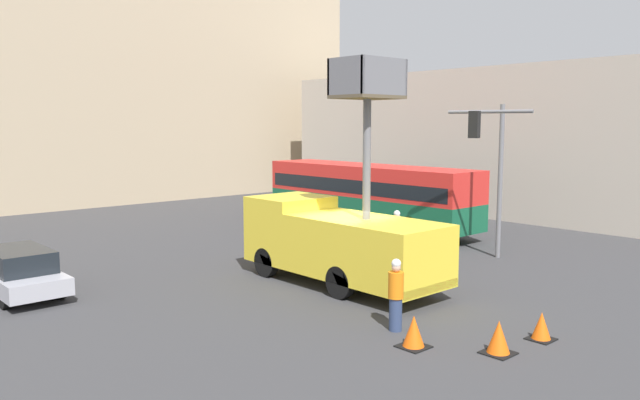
# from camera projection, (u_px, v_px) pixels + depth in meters

# --- Properties ---
(ground_plane) EXTENTS (120.00, 120.00, 0.00)m
(ground_plane) POSITION_uv_depth(u_px,v_px,m) (346.00, 285.00, 19.69)
(ground_plane) COLOR #38383A
(building_backdrop_far) EXTENTS (44.00, 10.00, 21.12)m
(building_backdrop_far) POSITION_uv_depth(u_px,v_px,m) (33.00, 36.00, 39.26)
(building_backdrop_far) COLOR tan
(building_backdrop_far) RESTS_ON ground_plane
(building_backdrop_side) EXTENTS (10.00, 28.00, 8.09)m
(building_backdrop_side) POSITION_uv_depth(u_px,v_px,m) (517.00, 141.00, 37.19)
(building_backdrop_side) COLOR #BCB2A3
(building_backdrop_side) RESTS_ON ground_plane
(utility_truck) EXTENTS (2.43, 7.13, 6.95)m
(utility_truck) POSITION_uv_depth(u_px,v_px,m) (339.00, 238.00, 19.62)
(utility_truck) COLOR yellow
(utility_truck) RESTS_ON ground_plane
(city_bus) EXTENTS (2.59, 11.69, 3.11)m
(city_bus) POSITION_uv_depth(u_px,v_px,m) (368.00, 191.00, 29.95)
(city_bus) COLOR #145638
(city_bus) RESTS_ON ground_plane
(traffic_light_pole) EXTENTS (3.20, 2.95, 5.80)m
(traffic_light_pole) POSITION_uv_depth(u_px,v_px,m) (492.00, 156.00, 22.43)
(traffic_light_pole) COLOR slate
(traffic_light_pole) RESTS_ON ground_plane
(road_worker_near_truck) EXTENTS (0.38, 0.38, 1.81)m
(road_worker_near_truck) POSITION_uv_depth(u_px,v_px,m) (396.00, 295.00, 15.28)
(road_worker_near_truck) COLOR navy
(road_worker_near_truck) RESTS_ON ground_plane
(road_worker_directing) EXTENTS (0.38, 0.38, 1.88)m
(road_worker_directing) POSITION_uv_depth(u_px,v_px,m) (397.00, 235.00, 23.24)
(road_worker_directing) COLOR navy
(road_worker_directing) RESTS_ON ground_plane
(traffic_cone_near_truck) EXTENTS (0.58, 0.58, 0.66)m
(traffic_cone_near_truck) POSITION_uv_depth(u_px,v_px,m) (541.00, 327.00, 14.70)
(traffic_cone_near_truck) COLOR black
(traffic_cone_near_truck) RESTS_ON ground_plane
(traffic_cone_mid_road) EXTENTS (0.65, 0.65, 0.74)m
(traffic_cone_mid_road) POSITION_uv_depth(u_px,v_px,m) (414.00, 332.00, 14.20)
(traffic_cone_mid_road) COLOR black
(traffic_cone_mid_road) RESTS_ON ground_plane
(traffic_cone_far_side) EXTENTS (0.66, 0.66, 0.75)m
(traffic_cone_far_side) POSITION_uv_depth(u_px,v_px,m) (499.00, 338.00, 13.80)
(traffic_cone_far_side) COLOR black
(traffic_cone_far_side) RESTS_ON ground_plane
(parked_car_curbside) EXTENTS (1.72, 4.62, 1.40)m
(parked_car_curbside) POSITION_uv_depth(u_px,v_px,m) (17.00, 271.00, 18.60)
(parked_car_curbside) COLOR #A8A8B2
(parked_car_curbside) RESTS_ON ground_plane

